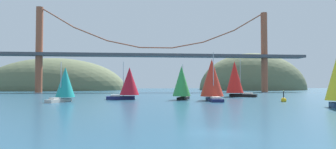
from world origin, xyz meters
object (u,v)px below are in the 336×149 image
Objects in this scene: sailboat_crimson_sail at (129,82)px; sailboat_red_spinnaker at (235,78)px; channel_buoy at (284,100)px; sailboat_teal_sail at (65,83)px; sailboat_green_sail at (182,82)px; sailboat_scarlet_sail at (212,79)px.

sailboat_crimson_sail is 0.83× the size of sailboat_red_spinnaker.
sailboat_red_spinnaker reaches higher than channel_buoy.
channel_buoy is (45.33, -4.23, -3.43)m from sailboat_teal_sail.
sailboat_teal_sail is 45.66m from channel_buoy.
sailboat_crimson_sail reaches higher than sailboat_green_sail.
channel_buoy is at bearing -5.33° from sailboat_teal_sail.
sailboat_red_spinnaker is 21.88m from channel_buoy.
sailboat_scarlet_sail is (31.59, 1.27, 1.02)m from sailboat_teal_sail.
sailboat_scarlet_sail is 4.06× the size of channel_buoy.
sailboat_teal_sail is 45.74m from sailboat_red_spinnaker.
sailboat_teal_sail is (-25.08, -3.69, -0.32)m from sailboat_green_sail.
channel_buoy is (2.85, -21.13, -4.93)m from sailboat_red_spinnaker.
sailboat_green_sail is 12.72m from sailboat_crimson_sail.
channel_buoy is (13.74, -5.51, -4.46)m from sailboat_scarlet_sail.
sailboat_scarlet_sail is at bearing 158.16° from channel_buoy.
sailboat_teal_sail reaches higher than channel_buoy.
sailboat_teal_sail is at bearing -177.69° from sailboat_scarlet_sail.
sailboat_scarlet_sail reaches higher than sailboat_teal_sail.
sailboat_scarlet_sail reaches higher than sailboat_green_sail.
sailboat_teal_sail is at bearing -151.20° from sailboat_crimson_sail.
sailboat_red_spinnaker is (42.48, 16.89, 1.49)m from sailboat_teal_sail.
sailboat_scarlet_sail is at bearing 2.31° from sailboat_teal_sail.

